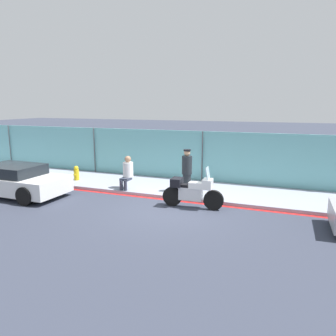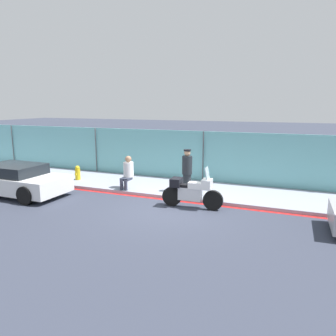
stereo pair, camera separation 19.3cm
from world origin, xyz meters
The scene contains 9 objects.
ground_plane centered at (0.00, 0.00, 0.00)m, with size 120.00×120.00×0.00m, color #333847.
sidewalk centered at (0.00, 2.70, 0.06)m, with size 43.13×3.00×0.13m.
curb_paint_stripe centered at (0.00, 1.12, 0.00)m, with size 43.13×0.18×0.01m.
storefront_fence centered at (0.00, 4.29, 1.21)m, with size 40.97×0.17×2.42m.
motorcycle centered at (0.65, 0.54, 0.61)m, with size 2.21×0.55×1.50m.
officer_standing centered at (-0.05, 2.09, 1.01)m, with size 0.41×0.41×1.73m.
person_seated_on_curb centered at (-2.54, 1.69, 0.89)m, with size 0.43×0.72×1.38m.
parked_car_right_down_street centered at (-6.37, -0.49, 0.62)m, with size 4.00×2.02×1.25m.
fire_hydrant centered at (-5.51, 2.20, 0.46)m, with size 0.24×0.30×0.67m.
Camera 2 is at (4.07, -10.12, 3.63)m, focal length 35.00 mm.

